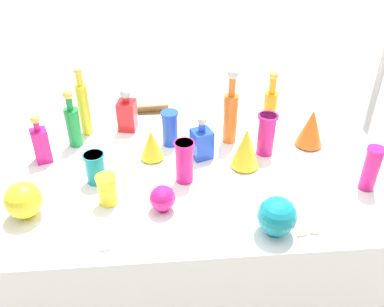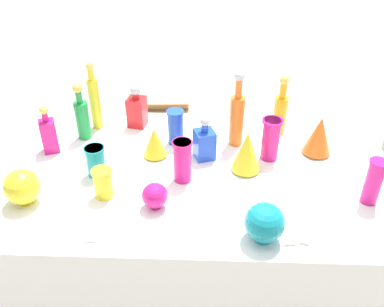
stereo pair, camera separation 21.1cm
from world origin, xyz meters
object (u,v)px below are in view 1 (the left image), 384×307
tall_bottle_1 (270,105)px  tall_bottle_0 (73,123)px  square_decanter_0 (202,142)px  round_bowl_2 (277,216)px  fluted_vase_2 (152,144)px  tall_bottle_3 (231,113)px  slender_vase_4 (371,168)px  fluted_vase_1 (246,147)px  tall_bottle_2 (84,106)px  cardboard_box_behind_left (148,136)px  slender_vase_2 (170,127)px  square_decanter_2 (127,113)px  square_decanter_1 (41,143)px  canopy_pole (378,82)px  slender_vase_1 (266,133)px  slender_vase_5 (107,189)px  fluted_vase_0 (311,127)px  slender_vase_0 (184,161)px  slender_vase_3 (95,167)px  round_bowl_1 (162,198)px  round_bowl_0 (23,200)px

tall_bottle_1 → tall_bottle_0: bearing=-174.9°
square_decanter_0 → round_bowl_2: 0.64m
tall_bottle_0 → fluted_vase_2: 0.45m
tall_bottle_3 → round_bowl_2: bearing=-83.8°
slender_vase_4 → fluted_vase_1: slender_vase_4 is taller
tall_bottle_1 → slender_vase_4: (0.33, -0.60, -0.02)m
tall_bottle_2 → fluted_vase_1: (0.84, -0.40, -0.06)m
cardboard_box_behind_left → slender_vase_2: bearing=-81.1°
square_decanter_2 → fluted_vase_2: size_ratio=1.53×
tall_bottle_2 → square_decanter_1: 0.33m
tall_bottle_2 → square_decanter_0: 0.70m
fluted_vase_2 → round_bowl_2: 0.78m
tall_bottle_1 → canopy_pole: 0.87m
tall_bottle_0 → slender_vase_1: size_ratio=1.44×
tall_bottle_1 → slender_vase_5: tall_bottle_1 is taller
fluted_vase_0 → canopy_pole: canopy_pole is taller
slender_vase_2 → slender_vase_0: bearing=-80.5°
tall_bottle_2 → square_decanter_1: size_ratio=1.49×
cardboard_box_behind_left → slender_vase_3: bearing=-99.0°
round_bowl_1 → square_decanter_1: bearing=144.2°
tall_bottle_2 → tall_bottle_0: bearing=-112.2°
square_decanter_0 → fluted_vase_0: (0.60, 0.06, 0.02)m
tall_bottle_2 → slender_vase_1: tall_bottle_2 is taller
fluted_vase_0 → round_bowl_1: 0.94m
tall_bottle_3 → round_bowl_0: 1.12m
tall_bottle_2 → square_decanter_2: tall_bottle_2 is taller
tall_bottle_0 → slender_vase_3: (0.15, -0.34, -0.05)m
slender_vase_5 → slender_vase_3: bearing=112.9°
tall_bottle_1 → tall_bottle_2: 1.05m
round_bowl_2 → canopy_pole: 1.55m
tall_bottle_0 → square_decanter_0: 0.70m
fluted_vase_1 → fluted_vase_0: bearing=23.3°
fluted_vase_2 → fluted_vase_0: bearing=3.8°
fluted_vase_0 → round_bowl_0: 1.48m
square_decanter_1 → slender_vase_2: 0.67m
tall_bottle_3 → fluted_vase_2: size_ratio=2.55×
slender_vase_2 → round_bowl_0: size_ratio=1.15×
square_decanter_2 → slender_vase_4: square_decanter_2 is taller
square_decanter_1 → round_bowl_2: square_decanter_1 is taller
tall_bottle_0 → fluted_vase_1: (0.89, -0.28, -0.02)m
slender_vase_1 → fluted_vase_1: 0.17m
tall_bottle_1 → fluted_vase_0: tall_bottle_1 is taller
square_decanter_0 → tall_bottle_2: bearing=155.1°
square_decanter_0 → fluted_vase_1: bearing=-27.6°
tall_bottle_0 → slender_vase_0: (0.57, -0.37, -0.02)m
slender_vase_5 → cardboard_box_behind_left: 1.65m
slender_vase_0 → round_bowl_0: size_ratio=1.27×
tall_bottle_3 → slender_vase_5: tall_bottle_3 is taller
tall_bottle_3 → round_bowl_1: size_ratio=3.44×
square_decanter_0 → square_decanter_1: bearing=177.7°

